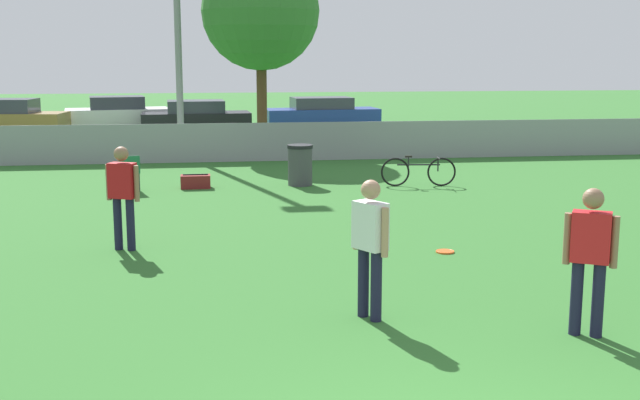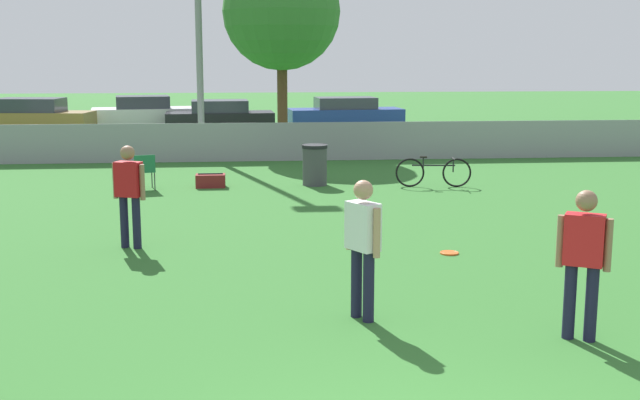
# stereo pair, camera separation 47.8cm
# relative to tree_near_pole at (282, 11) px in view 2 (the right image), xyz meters

# --- Properties ---
(fence_backline) EXTENTS (26.89, 0.07, 1.21)m
(fence_backline) POSITION_rel_tree_near_pole_xyz_m (0.09, -2.41, -3.76)
(fence_backline) COLOR gray
(fence_backline) RESTS_ON ground_plane
(tree_near_pole) EXTENTS (3.64, 3.64, 6.15)m
(tree_near_pole) POSITION_rel_tree_near_pole_xyz_m (0.00, 0.00, 0.00)
(tree_near_pole) COLOR #4C331E
(tree_near_pole) RESTS_ON ground_plane
(player_defender_red) EXTENTS (0.52, 0.36, 1.63)m
(player_defender_red) POSITION_rel_tree_near_pole_xyz_m (-2.99, -12.71, -3.37)
(player_defender_red) COLOR #191933
(player_defender_red) RESTS_ON ground_plane
(player_receiver_white) EXTENTS (0.40, 0.49, 1.63)m
(player_receiver_white) POSITION_rel_tree_near_pole_xyz_m (0.14, -16.49, -3.37)
(player_receiver_white) COLOR #191933
(player_receiver_white) RESTS_ON ground_plane
(player_thrower_red) EXTENTS (0.50, 0.39, 1.63)m
(player_thrower_red) POSITION_rel_tree_near_pole_xyz_m (2.36, -17.37, -3.37)
(player_thrower_red) COLOR #191933
(player_thrower_red) RESTS_ON ground_plane
(frisbee_disc) EXTENTS (0.28, 0.28, 0.03)m
(frisbee_disc) POSITION_rel_tree_near_pole_xyz_m (1.92, -13.56, -4.30)
(frisbee_disc) COLOR #E5591E
(frisbee_disc) RESTS_ON ground_plane
(folding_chair_sideline) EXTENTS (0.57, 0.57, 0.81)m
(folding_chair_sideline) POSITION_rel_tree_near_pole_xyz_m (-3.45, -7.14, -3.84)
(folding_chair_sideline) COLOR #333338
(folding_chair_sideline) RESTS_ON ground_plane
(bicycle_sideline) EXTENTS (1.74, 0.44, 0.72)m
(bicycle_sideline) POSITION_rel_tree_near_pole_xyz_m (3.13, -7.36, -3.97)
(bicycle_sideline) COLOR black
(bicycle_sideline) RESTS_ON ground_plane
(trash_bin) EXTENTS (0.60, 0.60, 0.95)m
(trash_bin) POSITION_rel_tree_near_pole_xyz_m (0.43, -6.81, -3.84)
(trash_bin) COLOR #3F3F44
(trash_bin) RESTS_ON ground_plane
(gear_bag_sideline) EXTENTS (0.67, 0.37, 0.33)m
(gear_bag_sideline) POSITION_rel_tree_near_pole_xyz_m (-1.99, -6.91, -4.16)
(gear_bag_sideline) COLOR maroon
(gear_bag_sideline) RESTS_ON ground_plane
(parked_car_tan) EXTENTS (4.72, 2.20, 1.39)m
(parked_car_tan) POSITION_rel_tree_near_pole_xyz_m (-9.25, 5.93, -3.63)
(parked_car_tan) COLOR black
(parked_car_tan) RESTS_ON ground_plane
(parked_car_white) EXTENTS (4.25, 2.39, 1.36)m
(parked_car_white) POSITION_rel_tree_near_pole_xyz_m (-5.30, 7.84, -3.64)
(parked_car_white) COLOR black
(parked_car_white) RESTS_ON ground_plane
(parked_car_dark) EXTENTS (4.23, 1.95, 1.27)m
(parked_car_dark) POSITION_rel_tree_near_pole_xyz_m (-2.15, 6.18, -3.69)
(parked_car_dark) COLOR black
(parked_car_dark) RESTS_ON ground_plane
(parked_car_blue) EXTENTS (4.71, 2.08, 1.30)m
(parked_car_blue) POSITION_rel_tree_near_pole_xyz_m (2.89, 7.19, -3.66)
(parked_car_blue) COLOR black
(parked_car_blue) RESTS_ON ground_plane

